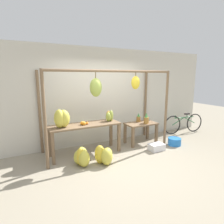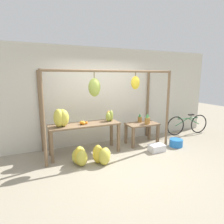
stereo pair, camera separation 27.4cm
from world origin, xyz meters
name	(u,v)px [view 2 (the right image)]	position (x,y,z in m)	size (l,w,h in m)	color
ground_plane	(124,163)	(0.00, 0.00, 0.00)	(20.00, 20.00, 0.00)	gray
shop_wall_back	(99,97)	(0.00, 1.62, 1.40)	(8.00, 0.08, 2.80)	beige
stall_awning	(109,95)	(-0.06, 0.75, 1.52)	(3.38, 1.14, 2.14)	brown
display_table_main	(85,129)	(-0.66, 0.94, 0.67)	(1.80, 0.58, 0.79)	brown
display_table_side	(142,128)	(1.09, 0.96, 0.49)	(0.94, 0.53, 0.63)	brown
banana_pile_on_table	(61,118)	(-1.24, 0.89, 1.01)	(0.46, 0.40, 0.44)	gold
orange_pile	(83,123)	(-0.70, 0.90, 0.83)	(0.21, 0.19, 0.09)	orange
pineapple_cluster	(145,119)	(1.16, 0.93, 0.75)	(0.26, 0.43, 0.31)	olive
banana_pile_ground_left	(80,156)	(-0.94, 0.37, 0.20)	(0.37, 0.45, 0.43)	gold
banana_pile_ground_right	(102,155)	(-0.45, 0.21, 0.19)	(0.46, 0.49, 0.44)	gold
fruit_crate_white	(157,148)	(1.15, 0.30, 0.09)	(0.41, 0.29, 0.18)	silver
blue_bucket	(176,143)	(1.88, 0.37, 0.11)	(0.37, 0.37, 0.21)	blue
parked_bicycle	(188,124)	(3.05, 1.12, 0.35)	(1.61, 0.22, 0.71)	black
papaya_pile	(109,116)	(0.05, 0.97, 0.92)	(0.28, 0.29, 0.30)	#93A33D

